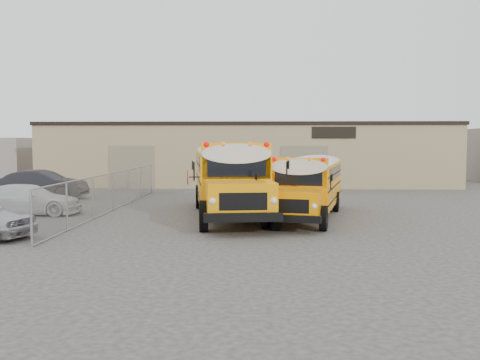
{
  "coord_description": "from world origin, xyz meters",
  "views": [
    {
      "loc": [
        0.97,
        -21.88,
        3.21
      ],
      "look_at": [
        0.1,
        1.09,
        1.6
      ],
      "focal_mm": 40.0,
      "sensor_mm": 36.0,
      "label": 1
    }
  ],
  "objects_px": {
    "school_bus_left": "(220,166)",
    "car_dark": "(42,185)",
    "car_white": "(28,199)",
    "school_bus_right": "(321,174)",
    "tarp_bundle": "(256,201)"
  },
  "relations": [
    {
      "from": "car_white",
      "to": "school_bus_right",
      "type": "bearing_deg",
      "value": -70.54
    },
    {
      "from": "school_bus_left",
      "to": "car_white",
      "type": "height_order",
      "value": "school_bus_left"
    },
    {
      "from": "school_bus_right",
      "to": "tarp_bundle",
      "type": "height_order",
      "value": "school_bus_right"
    },
    {
      "from": "school_bus_right",
      "to": "car_dark",
      "type": "relative_size",
      "value": 1.88
    },
    {
      "from": "car_white",
      "to": "car_dark",
      "type": "bearing_deg",
      "value": 16.0
    },
    {
      "from": "school_bus_left",
      "to": "tarp_bundle",
      "type": "xyz_separation_m",
      "value": [
        2.12,
        -8.45,
        -1.07
      ]
    },
    {
      "from": "car_white",
      "to": "car_dark",
      "type": "relative_size",
      "value": 0.93
    },
    {
      "from": "school_bus_right",
      "to": "car_dark",
      "type": "height_order",
      "value": "school_bus_right"
    },
    {
      "from": "school_bus_left",
      "to": "car_dark",
      "type": "relative_size",
      "value": 2.28
    },
    {
      "from": "tarp_bundle",
      "to": "car_white",
      "type": "xyz_separation_m",
      "value": [
        -10.17,
        1.38,
        -0.13
      ]
    },
    {
      "from": "school_bus_right",
      "to": "tarp_bundle",
      "type": "relative_size",
      "value": 5.94
    },
    {
      "from": "car_white",
      "to": "school_bus_left",
      "type": "bearing_deg",
      "value": -50.4
    },
    {
      "from": "school_bus_left",
      "to": "school_bus_right",
      "type": "relative_size",
      "value": 1.21
    },
    {
      "from": "school_bus_left",
      "to": "car_dark",
      "type": "bearing_deg",
      "value": -177.27
    },
    {
      "from": "school_bus_right",
      "to": "tarp_bundle",
      "type": "distance_m",
      "value": 7.54
    }
  ]
}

